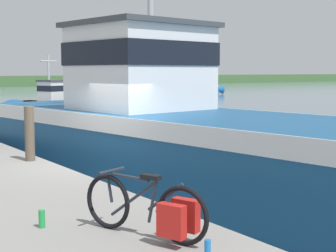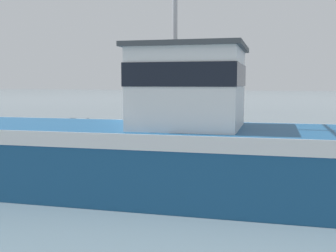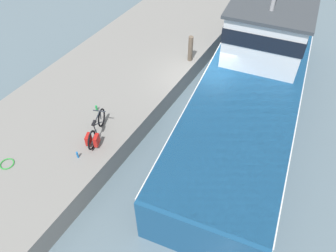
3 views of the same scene
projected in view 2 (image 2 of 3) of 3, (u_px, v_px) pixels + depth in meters
The scene contains 8 objects.
ground_plane at pixel (168, 178), 13.34m from camera, with size 320.00×320.00×0.00m, color slate.
dock_pier at pixel (202, 148), 16.59m from camera, with size 5.42×80.00×0.88m, color gray.
fishing_boat_main at pixel (156, 144), 11.28m from camera, with size 5.22×15.16×9.55m.
bicycle_touring at pixel (72, 128), 16.66m from camera, with size 0.80×1.65×0.74m.
mooring_post at pixel (209, 130), 13.92m from camera, with size 0.21×0.21×1.16m, color brown.
hose_coil at pixel (52, 129), 19.21m from camera, with size 0.45×0.45×0.04m, color green.
water_bottle_by_bike at pixel (52, 132), 17.05m from camera, with size 0.06×0.06×0.26m, color blue.
water_bottle_on_curb at pixel (108, 133), 17.10m from camera, with size 0.08×0.08×0.22m, color green.
Camera 2 is at (12.17, 4.87, 2.99)m, focal length 45.00 mm.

